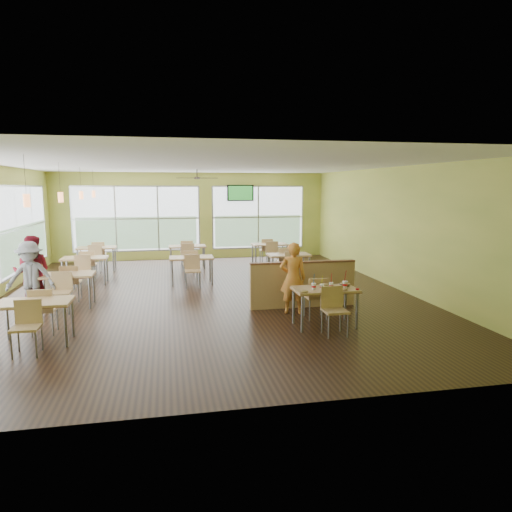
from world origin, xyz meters
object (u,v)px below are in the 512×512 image
object	(u,v)px
half_wall_divider	(303,284)
man_plaid	(293,278)
main_table	(325,294)
food_basket	(345,284)

from	to	relation	value
half_wall_divider	man_plaid	size ratio (longest dim) A/B	1.57
main_table	half_wall_divider	xyz separation A→B (m)	(0.00, 1.45, -0.11)
main_table	food_basket	size ratio (longest dim) A/B	7.01
main_table	man_plaid	size ratio (longest dim) A/B	0.99
man_plaid	food_basket	size ratio (longest dim) A/B	7.06
main_table	food_basket	xyz separation A→B (m)	(0.45, 0.12, 0.15)
man_plaid	main_table	bearing A→B (deg)	122.07
food_basket	man_plaid	bearing A→B (deg)	132.63
main_table	half_wall_divider	distance (m)	1.45
main_table	man_plaid	bearing A→B (deg)	109.73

